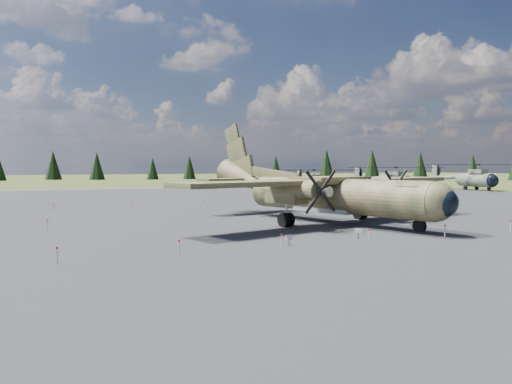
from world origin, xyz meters
name	(u,v)px	position (x,y,z in m)	size (l,w,h in m)	color
ground	(257,221)	(0.00, 0.00, 0.00)	(500.00, 500.00, 0.00)	#4B5224
apron	(220,212)	(0.00, 10.00, 0.00)	(120.00, 120.00, 0.04)	#5D5D62
transport_plane	(321,189)	(4.89, -2.45, 2.78)	(28.92, 25.80, 9.67)	#3B4425
helicopter_near	(313,177)	(23.30, 32.28, 2.99)	(19.92, 20.87, 4.21)	#666A5C
helicopter_mid	(394,174)	(43.82, 38.11, 3.27)	(19.83, 22.23, 4.61)	#666A5C
helicopter_far	(476,172)	(61.06, 34.91, 3.63)	(20.76, 24.08, 5.12)	#666A5C
info_placard_left	(289,239)	(-3.23, -12.88, 0.45)	(0.46, 0.28, 0.67)	gray
info_placard_right	(358,232)	(2.27, -11.90, 0.47)	(0.47, 0.26, 0.70)	gray
barrier_fence	(252,216)	(-0.46, -0.08, 0.51)	(33.12, 29.62, 0.85)	silver
treeline	(278,166)	(2.47, 1.06, 4.76)	(301.31, 299.62, 10.97)	black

